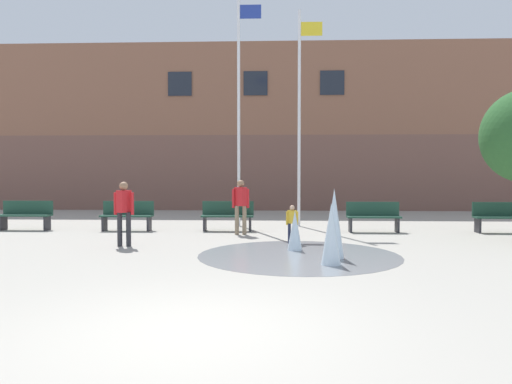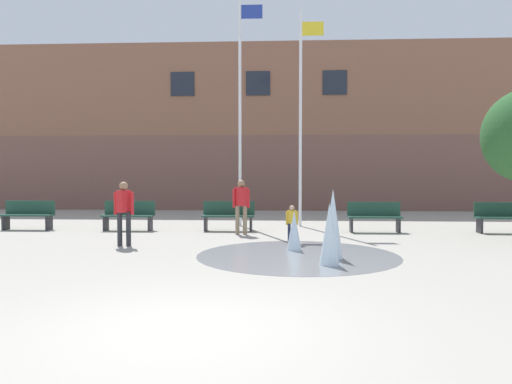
{
  "view_description": "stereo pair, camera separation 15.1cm",
  "coord_description": "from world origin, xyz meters",
  "px_view_note": "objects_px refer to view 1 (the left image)",
  "views": [
    {
      "loc": [
        1.0,
        -5.71,
        1.87
      ],
      "look_at": [
        0.45,
        7.36,
        1.3
      ],
      "focal_mm": 35.0,
      "sensor_mm": 36.0,
      "label": 1
    },
    {
      "loc": [
        1.15,
        -5.7,
        1.87
      ],
      "look_at": [
        0.45,
        7.36,
        1.3
      ],
      "focal_mm": 35.0,
      "sensor_mm": 36.0,
      "label": 2
    }
  ],
  "objects_px": {
    "flagpole_left": "(240,103)",
    "flagpole_right": "(300,112)",
    "teen_by_trashcan": "(124,208)",
    "park_bench_under_right_flagpole": "(228,215)",
    "child_with_pink_shirt": "(292,221)",
    "park_bench_near_trashcan": "(373,216)",
    "park_bench_far_right": "(501,217)",
    "park_bench_center": "(127,215)",
    "park_bench_left_of_flagpoles": "(26,215)",
    "adult_watching": "(241,203)"
  },
  "relations": [
    {
      "from": "park_bench_under_right_flagpole",
      "to": "park_bench_far_right",
      "type": "bearing_deg",
      "value": -0.8
    },
    {
      "from": "park_bench_under_right_flagpole",
      "to": "teen_by_trashcan",
      "type": "distance_m",
      "value": 3.97
    },
    {
      "from": "child_with_pink_shirt",
      "to": "flagpole_right",
      "type": "bearing_deg",
      "value": 121.8
    },
    {
      "from": "park_bench_left_of_flagpoles",
      "to": "flagpole_left",
      "type": "xyz_separation_m",
      "value": [
        6.61,
        1.43,
        3.63
      ]
    },
    {
      "from": "teen_by_trashcan",
      "to": "park_bench_under_right_flagpole",
      "type": "bearing_deg",
      "value": 170.21
    },
    {
      "from": "park_bench_under_right_flagpole",
      "to": "park_bench_near_trashcan",
      "type": "xyz_separation_m",
      "value": [
        4.44,
        -0.13,
        0.0
      ]
    },
    {
      "from": "park_bench_center",
      "to": "child_with_pink_shirt",
      "type": "relative_size",
      "value": 1.62
    },
    {
      "from": "flagpole_right",
      "to": "child_with_pink_shirt",
      "type": "bearing_deg",
      "value": -95.34
    },
    {
      "from": "park_bench_left_of_flagpoles",
      "to": "park_bench_near_trashcan",
      "type": "xyz_separation_m",
      "value": [
        10.78,
        -0.09,
        0.0
      ]
    },
    {
      "from": "teen_by_trashcan",
      "to": "child_with_pink_shirt",
      "type": "relative_size",
      "value": 1.61
    },
    {
      "from": "park_bench_left_of_flagpoles",
      "to": "adult_watching",
      "type": "bearing_deg",
      "value": -7.17
    },
    {
      "from": "adult_watching",
      "to": "child_with_pink_shirt",
      "type": "relative_size",
      "value": 1.61
    },
    {
      "from": "park_bench_near_trashcan",
      "to": "park_bench_left_of_flagpoles",
      "type": "bearing_deg",
      "value": 179.54
    },
    {
      "from": "flagpole_right",
      "to": "park_bench_under_right_flagpole",
      "type": "bearing_deg",
      "value": -148.73
    },
    {
      "from": "park_bench_left_of_flagpoles",
      "to": "park_bench_far_right",
      "type": "relative_size",
      "value": 1.0
    },
    {
      "from": "park_bench_far_right",
      "to": "flagpole_right",
      "type": "height_order",
      "value": "flagpole_right"
    },
    {
      "from": "park_bench_left_of_flagpoles",
      "to": "flagpole_right",
      "type": "bearing_deg",
      "value": 9.43
    },
    {
      "from": "adult_watching",
      "to": "flagpole_left",
      "type": "height_order",
      "value": "flagpole_left"
    },
    {
      "from": "park_bench_left_of_flagpoles",
      "to": "park_bench_center",
      "type": "bearing_deg",
      "value": -0.39
    },
    {
      "from": "flagpole_left",
      "to": "flagpole_right",
      "type": "distance_m",
      "value": 2.04
    },
    {
      "from": "flagpole_left",
      "to": "flagpole_right",
      "type": "xyz_separation_m",
      "value": [
        2.02,
        0.0,
        -0.3
      ]
    },
    {
      "from": "park_bench_center",
      "to": "adult_watching",
      "type": "distance_m",
      "value": 3.71
    },
    {
      "from": "flagpole_right",
      "to": "park_bench_far_right",
      "type": "bearing_deg",
      "value": -14.2
    },
    {
      "from": "park_bench_near_trashcan",
      "to": "teen_by_trashcan",
      "type": "xyz_separation_m",
      "value": [
        -6.67,
        -3.12,
        0.45
      ]
    },
    {
      "from": "teen_by_trashcan",
      "to": "child_with_pink_shirt",
      "type": "height_order",
      "value": "teen_by_trashcan"
    },
    {
      "from": "park_bench_near_trashcan",
      "to": "park_bench_far_right",
      "type": "bearing_deg",
      "value": 0.24
    },
    {
      "from": "flagpole_left",
      "to": "park_bench_center",
      "type": "bearing_deg",
      "value": -156.77
    },
    {
      "from": "park_bench_under_right_flagpole",
      "to": "park_bench_near_trashcan",
      "type": "bearing_deg",
      "value": -1.69
    },
    {
      "from": "park_bench_left_of_flagpoles",
      "to": "park_bench_near_trashcan",
      "type": "bearing_deg",
      "value": -0.46
    },
    {
      "from": "park_bench_left_of_flagpoles",
      "to": "flagpole_left",
      "type": "relative_size",
      "value": 0.21
    },
    {
      "from": "flagpole_left",
      "to": "flagpole_right",
      "type": "bearing_deg",
      "value": 0.0
    },
    {
      "from": "park_bench_left_of_flagpoles",
      "to": "park_bench_center",
      "type": "xyz_separation_m",
      "value": [
        3.22,
        -0.02,
        0.0
      ]
    },
    {
      "from": "child_with_pink_shirt",
      "to": "teen_by_trashcan",
      "type": "bearing_deg",
      "value": -134.69
    },
    {
      "from": "adult_watching",
      "to": "park_bench_left_of_flagpoles",
      "type": "bearing_deg",
      "value": 33.49
    },
    {
      "from": "teen_by_trashcan",
      "to": "flagpole_right",
      "type": "bearing_deg",
      "value": 160.44
    },
    {
      "from": "park_bench_under_right_flagpole",
      "to": "park_bench_near_trashcan",
      "type": "distance_m",
      "value": 4.44
    },
    {
      "from": "teen_by_trashcan",
      "to": "park_bench_left_of_flagpoles",
      "type": "bearing_deg",
      "value": -103.27
    },
    {
      "from": "park_bench_center",
      "to": "park_bench_near_trashcan",
      "type": "bearing_deg",
      "value": -0.49
    },
    {
      "from": "park_bench_near_trashcan",
      "to": "park_bench_far_right",
      "type": "distance_m",
      "value": 3.79
    },
    {
      "from": "park_bench_under_right_flagpole",
      "to": "park_bench_far_right",
      "type": "height_order",
      "value": "same"
    },
    {
      "from": "child_with_pink_shirt",
      "to": "flagpole_right",
      "type": "xyz_separation_m",
      "value": [
        0.38,
        4.04,
        3.24
      ]
    },
    {
      "from": "park_bench_near_trashcan",
      "to": "flagpole_left",
      "type": "distance_m",
      "value": 5.73
    },
    {
      "from": "park_bench_far_right",
      "to": "child_with_pink_shirt",
      "type": "xyz_separation_m",
      "value": [
        -6.32,
        -2.54,
        0.1
      ]
    },
    {
      "from": "park_bench_left_of_flagpoles",
      "to": "park_bench_under_right_flagpole",
      "type": "bearing_deg",
      "value": 0.4
    },
    {
      "from": "park_bench_far_right",
      "to": "flagpole_left",
      "type": "distance_m",
      "value": 8.88
    },
    {
      "from": "park_bench_center",
      "to": "child_with_pink_shirt",
      "type": "bearing_deg",
      "value": -27.25
    },
    {
      "from": "adult_watching",
      "to": "teen_by_trashcan",
      "type": "relative_size",
      "value": 1.0
    },
    {
      "from": "park_bench_left_of_flagpoles",
      "to": "park_bench_under_right_flagpole",
      "type": "height_order",
      "value": "same"
    },
    {
      "from": "flagpole_left",
      "to": "park_bench_far_right",
      "type": "bearing_deg",
      "value": -10.7
    },
    {
      "from": "park_bench_near_trashcan",
      "to": "park_bench_far_right",
      "type": "xyz_separation_m",
      "value": [
        3.79,
        0.02,
        0.0
      ]
    }
  ]
}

